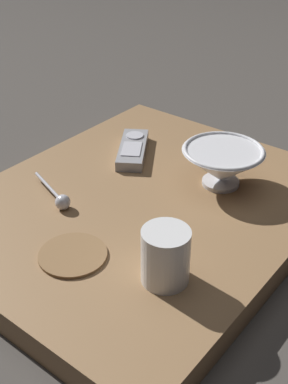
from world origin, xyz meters
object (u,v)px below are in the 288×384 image
object	(u,v)px
teaspoon	(60,199)
tv_remote_near	(133,149)
cereal_bowl	(222,165)
coffee_mug	(165,256)
drink_coaster	(73,255)

from	to	relation	value
teaspoon	tv_remote_near	xyz separation A→B (m)	(-0.02, 0.23, -0.00)
teaspoon	cereal_bowl	bearing A→B (deg)	52.54
cereal_bowl	tv_remote_near	distance (m)	0.21
coffee_mug	teaspoon	distance (m)	0.26
tv_remote_near	drink_coaster	xyz separation A→B (m)	(0.14, -0.32, -0.01)
tv_remote_near	drink_coaster	bearing A→B (deg)	-66.20
tv_remote_near	teaspoon	bearing A→B (deg)	-84.28
tv_remote_near	coffee_mug	bearing A→B (deg)	-43.54
drink_coaster	tv_remote_near	bearing A→B (deg)	113.80
cereal_bowl	coffee_mug	size ratio (longest dim) A/B	1.78
drink_coaster	teaspoon	bearing A→B (deg)	143.75
tv_remote_near	drink_coaster	distance (m)	0.35
cereal_bowl	teaspoon	world-z (taller)	cereal_bowl
teaspoon	drink_coaster	distance (m)	0.14
coffee_mug	teaspoon	xyz separation A→B (m)	(-0.26, 0.04, -0.03)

